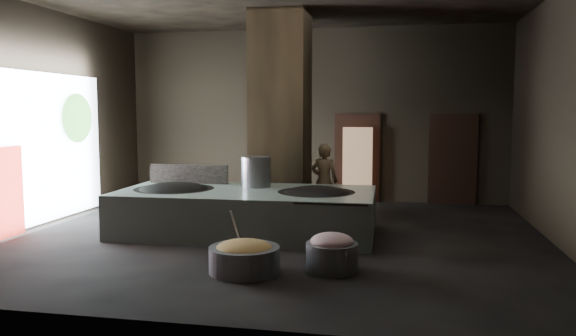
% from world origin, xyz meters
% --- Properties ---
extents(floor, '(10.00, 9.00, 0.10)m').
position_xyz_m(floor, '(0.00, 0.00, -0.05)').
color(floor, black).
rests_on(floor, ground).
extents(back_wall, '(10.00, 0.10, 4.50)m').
position_xyz_m(back_wall, '(0.00, 4.55, 2.25)').
color(back_wall, black).
rests_on(back_wall, ground).
extents(front_wall, '(10.00, 0.10, 4.50)m').
position_xyz_m(front_wall, '(0.00, -4.55, 2.25)').
color(front_wall, black).
rests_on(front_wall, ground).
extents(left_wall, '(0.10, 9.00, 4.50)m').
position_xyz_m(left_wall, '(-5.05, 0.00, 2.25)').
color(left_wall, black).
rests_on(left_wall, ground).
extents(right_wall, '(0.10, 9.00, 4.50)m').
position_xyz_m(right_wall, '(5.05, 0.00, 2.25)').
color(right_wall, black).
rests_on(right_wall, ground).
extents(pillar, '(1.20, 1.20, 4.50)m').
position_xyz_m(pillar, '(-0.30, 1.90, 2.25)').
color(pillar, black).
rests_on(pillar, ground).
extents(hearth_platform, '(4.91, 2.42, 0.85)m').
position_xyz_m(hearth_platform, '(-0.59, 0.09, 0.42)').
color(hearth_platform, '#9CAD9C').
rests_on(hearth_platform, ground).
extents(platform_cap, '(4.76, 2.28, 0.03)m').
position_xyz_m(platform_cap, '(-0.59, 0.09, 0.82)').
color(platform_cap, black).
rests_on(platform_cap, hearth_platform).
extents(wok_left, '(1.53, 1.53, 0.42)m').
position_xyz_m(wok_left, '(-2.04, 0.04, 0.75)').
color(wok_left, black).
rests_on(wok_left, hearth_platform).
extents(wok_left_rim, '(1.56, 1.56, 0.05)m').
position_xyz_m(wok_left_rim, '(-2.04, 0.04, 0.82)').
color(wok_left_rim, black).
rests_on(wok_left_rim, hearth_platform).
extents(wok_right, '(1.43, 1.43, 0.40)m').
position_xyz_m(wok_right, '(0.76, 0.14, 0.75)').
color(wok_right, black).
rests_on(wok_right, hearth_platform).
extents(wok_right_rim, '(1.46, 1.46, 0.05)m').
position_xyz_m(wok_right_rim, '(0.76, 0.14, 0.82)').
color(wok_right_rim, black).
rests_on(wok_right_rim, hearth_platform).
extents(stock_pot, '(0.59, 0.59, 0.63)m').
position_xyz_m(stock_pot, '(-0.54, 0.64, 1.13)').
color(stock_pot, gray).
rests_on(stock_pot, hearth_platform).
extents(splash_guard, '(1.69, 0.10, 0.42)m').
position_xyz_m(splash_guard, '(-2.04, 0.84, 1.03)').
color(splash_guard, black).
rests_on(splash_guard, hearth_platform).
extents(cook, '(0.64, 0.46, 1.64)m').
position_xyz_m(cook, '(0.67, 1.94, 0.82)').
color(cook, olive).
rests_on(cook, ground).
extents(veg_basin, '(1.24, 1.24, 0.38)m').
position_xyz_m(veg_basin, '(0.07, -2.44, 0.19)').
color(veg_basin, slate).
rests_on(veg_basin, ground).
extents(veg_fill, '(0.85, 0.85, 0.26)m').
position_xyz_m(veg_fill, '(0.07, -2.44, 0.35)').
color(veg_fill, '#ABB356').
rests_on(veg_fill, veg_basin).
extents(ladle, '(0.12, 0.41, 0.74)m').
position_xyz_m(ladle, '(-0.08, -2.29, 0.55)').
color(ladle, gray).
rests_on(ladle, veg_basin).
extents(meat_basin, '(0.83, 0.83, 0.42)m').
position_xyz_m(meat_basin, '(1.32, -2.12, 0.21)').
color(meat_basin, slate).
rests_on(meat_basin, ground).
extents(meat_fill, '(0.64, 0.64, 0.24)m').
position_xyz_m(meat_fill, '(1.32, -2.12, 0.45)').
color(meat_fill, '#DB8386').
rests_on(meat_fill, meat_basin).
extents(doorway_near, '(1.18, 0.08, 2.38)m').
position_xyz_m(doorway_near, '(1.20, 4.45, 1.10)').
color(doorway_near, black).
rests_on(doorway_near, ground).
extents(doorway_near_glow, '(0.76, 0.04, 1.79)m').
position_xyz_m(doorway_near_glow, '(1.22, 4.19, 1.05)').
color(doorway_near_glow, '#8C6647').
rests_on(doorway_near_glow, ground).
extents(doorway_far, '(1.18, 0.08, 2.38)m').
position_xyz_m(doorway_far, '(3.60, 4.45, 1.10)').
color(doorway_far, black).
rests_on(doorway_far, ground).
extents(doorway_far_glow, '(0.90, 0.04, 2.13)m').
position_xyz_m(doorway_far_glow, '(3.77, 4.68, 1.05)').
color(doorway_far_glow, '#8C6647').
rests_on(doorway_far_glow, ground).
extents(left_opening, '(0.04, 4.20, 3.10)m').
position_xyz_m(left_opening, '(-4.95, 0.20, 1.60)').
color(left_opening, white).
rests_on(left_opening, ground).
extents(pavilion_sliver, '(0.05, 0.90, 1.70)m').
position_xyz_m(pavilion_sliver, '(-4.88, -1.10, 0.85)').
color(pavilion_sliver, maroon).
rests_on(pavilion_sliver, ground).
extents(tree_silhouette, '(0.28, 1.10, 1.10)m').
position_xyz_m(tree_silhouette, '(-4.85, 1.30, 2.20)').
color(tree_silhouette, '#194714').
rests_on(tree_silhouette, left_opening).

